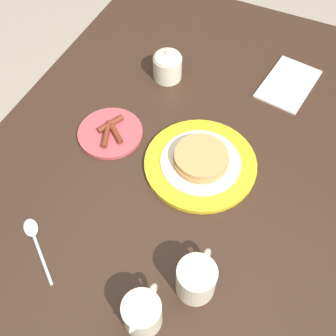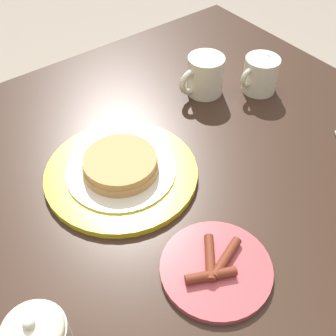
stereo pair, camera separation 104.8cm
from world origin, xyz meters
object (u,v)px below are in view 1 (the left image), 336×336
(coffee_mug, at_px, (197,278))
(creamer_pitcher, at_px, (142,314))
(sugar_bowl, at_px, (167,65))
(napkin, at_px, (288,84))
(pancake_plate, at_px, (201,162))
(spoon, at_px, (35,238))
(side_plate_bacon, at_px, (110,133))

(coffee_mug, height_order, creamer_pitcher, creamer_pitcher)
(creamer_pitcher, relative_size, sugar_bowl, 1.19)
(napkin, bearing_deg, coffee_mug, 178.77)
(pancake_plate, xyz_separation_m, spoon, (-0.32, 0.25, -0.01))
(coffee_mug, bearing_deg, pancake_plate, 20.49)
(napkin, distance_m, spoon, 0.77)
(sugar_bowl, distance_m, spoon, 0.57)
(coffee_mug, height_order, napkin, coffee_mug)
(napkin, bearing_deg, creamer_pitcher, 173.86)
(creamer_pitcher, bearing_deg, pancake_plate, 5.75)
(spoon, bearing_deg, coffee_mug, -82.08)
(napkin, height_order, spoon, spoon)
(pancake_plate, distance_m, sugar_bowl, 0.31)
(spoon, bearing_deg, side_plate_bacon, -0.99)
(side_plate_bacon, relative_size, napkin, 0.79)
(pancake_plate, relative_size, sugar_bowl, 2.92)
(pancake_plate, bearing_deg, creamer_pitcher, -174.25)
(napkin, bearing_deg, side_plate_bacon, 135.17)
(sugar_bowl, bearing_deg, coffee_mug, -149.82)
(side_plate_bacon, height_order, coffee_mug, coffee_mug)
(sugar_bowl, bearing_deg, creamer_pitcher, -159.14)
(coffee_mug, bearing_deg, side_plate_bacon, 51.90)
(side_plate_bacon, height_order, creamer_pitcher, creamer_pitcher)
(napkin, xyz_separation_m, spoon, (-0.68, 0.36, 0.00))
(pancake_plate, height_order, creamer_pitcher, creamer_pitcher)
(side_plate_bacon, distance_m, coffee_mug, 0.44)
(creamer_pitcher, bearing_deg, side_plate_bacon, 36.87)
(coffee_mug, xyz_separation_m, napkin, (0.63, -0.01, -0.04))
(coffee_mug, relative_size, sugar_bowl, 1.16)
(pancake_plate, bearing_deg, side_plate_bacon, 91.54)
(coffee_mug, xyz_separation_m, spoon, (-0.05, 0.35, -0.04))
(napkin, bearing_deg, pancake_plate, 161.71)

